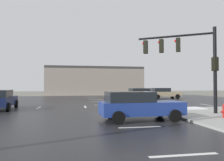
{
  "coord_description": "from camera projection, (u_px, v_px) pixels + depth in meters",
  "views": [
    {
      "loc": [
        -2.95,
        -19.44,
        1.92
      ],
      "look_at": [
        1.39,
        5.31,
        2.55
      ],
      "focal_mm": 34.25,
      "sensor_mm": 36.0,
      "label": 1
    }
  ],
  "objects": [
    {
      "name": "ground_plane",
      "position": [
        107.0,
        107.0,
        19.61
      ],
      "size": [
        120.0,
        120.0,
        0.0
      ],
      "primitive_type": "plane",
      "color": "slate"
    },
    {
      "name": "road_asphalt",
      "position": [
        107.0,
        107.0,
        19.61
      ],
      "size": [
        44.0,
        44.0,
        0.02
      ],
      "primitive_type": "cube",
      "color": "#232326",
      "rests_on": "ground_plane"
    },
    {
      "name": "snow_strip_curbside",
      "position": [
        179.0,
        108.0,
        16.54
      ],
      "size": [
        4.0,
        1.6,
        0.06
      ],
      "primitive_type": "cube",
      "color": "white",
      "rests_on": "sidewalk_corner"
    },
    {
      "name": "lane_markings",
      "position": [
        123.0,
        108.0,
        18.46
      ],
      "size": [
        36.15,
        36.15,
        0.01
      ],
      "color": "silver",
      "rests_on": "road_asphalt"
    },
    {
      "name": "traffic_signal_mast",
      "position": [
        187.0,
        55.0,
        14.59
      ],
      "size": [
        4.5,
        2.94,
        5.65
      ],
      "rotation": [
        0.0,
        0.0,
        2.58
      ],
      "color": "black",
      "rests_on": "sidewalk_corner"
    },
    {
      "name": "strip_building_background",
      "position": [
        94.0,
        81.0,
        46.94
      ],
      "size": [
        20.25,
        8.0,
        5.94
      ],
      "color": "gray",
      "rests_on": "ground_plane"
    },
    {
      "name": "sedan_blue",
      "position": [
        138.0,
        105.0,
        11.67
      ],
      "size": [
        4.61,
        2.2,
        1.58
      ],
      "rotation": [
        0.0,
        0.0,
        0.05
      ],
      "color": "navy",
      "rests_on": "road_asphalt"
    },
    {
      "name": "sedan_tan",
      "position": [
        164.0,
        93.0,
        32.01
      ],
      "size": [
        4.57,
        2.09,
        1.58
      ],
      "rotation": [
        0.0,
        0.0,
        -0.02
      ],
      "color": "tan",
      "rests_on": "road_asphalt"
    },
    {
      "name": "sedan_navy",
      "position": [
        0.0,
        99.0,
        16.82
      ],
      "size": [
        2.28,
        4.63,
        1.58
      ],
      "rotation": [
        0.0,
        0.0,
        1.64
      ],
      "color": "#141E47",
      "rests_on": "road_asphalt"
    },
    {
      "name": "sedan_green",
      "position": [
        136.0,
        94.0,
        28.03
      ],
      "size": [
        4.66,
        2.36,
        1.58
      ],
      "rotation": [
        0.0,
        0.0,
        3.24
      ],
      "color": "#195933",
      "rests_on": "road_asphalt"
    }
  ]
}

